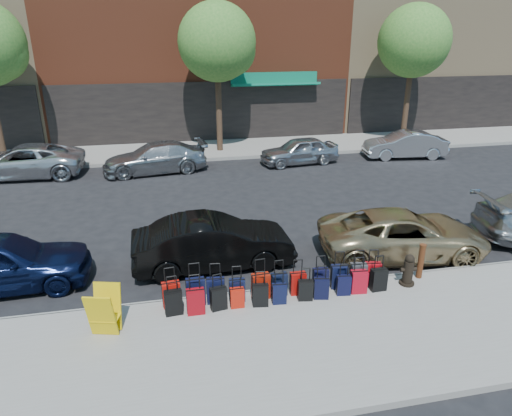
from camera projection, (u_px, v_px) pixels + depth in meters
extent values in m
plane|color=black|center=(243.00, 223.00, 15.40)|extent=(120.00, 120.00, 0.00)
cube|color=gray|center=(299.00, 341.00, 9.45)|extent=(60.00, 4.00, 0.15)
cube|color=gray|center=(210.00, 149.00, 24.48)|extent=(60.00, 4.00, 0.15)
cube|color=gray|center=(275.00, 290.00, 11.29)|extent=(60.00, 0.08, 0.15)
cube|color=gray|center=(214.00, 159.00, 22.64)|extent=(60.00, 0.08, 0.15)
cube|color=black|center=(205.00, 113.00, 25.66)|extent=(16.66, 0.15, 3.40)
cube|color=#0B694E|center=(276.00, 85.00, 25.55)|extent=(5.00, 0.91, 0.27)
cube|color=#0B694E|center=(274.00, 78.00, 25.70)|extent=(5.00, 0.10, 0.60)
cube|color=black|center=(458.00, 104.00, 28.71)|extent=(14.70, 0.15, 3.40)
cylinder|color=black|center=(219.00, 104.00, 23.21)|extent=(0.30, 0.30, 4.80)
sphere|color=#316F25|center=(217.00, 42.00, 22.13)|extent=(3.80, 3.80, 3.80)
sphere|color=#316F25|center=(229.00, 50.00, 22.38)|extent=(2.58, 2.58, 2.58)
cylinder|color=black|center=(407.00, 98.00, 25.21)|extent=(0.30, 0.30, 4.80)
sphere|color=#316F25|center=(414.00, 41.00, 24.12)|extent=(3.80, 3.80, 3.80)
sphere|color=#316F25|center=(423.00, 48.00, 24.38)|extent=(2.58, 2.58, 2.58)
cube|color=#B0120B|center=(171.00, 294.00, 10.43)|extent=(0.42, 0.26, 0.60)
cylinder|color=black|center=(169.00, 269.00, 10.19)|extent=(0.23, 0.06, 0.03)
cube|color=black|center=(196.00, 292.00, 10.50)|extent=(0.44, 0.25, 0.64)
cylinder|color=black|center=(194.00, 265.00, 10.24)|extent=(0.24, 0.04, 0.03)
cube|color=black|center=(216.00, 291.00, 10.57)|extent=(0.43, 0.27, 0.62)
cylinder|color=black|center=(215.00, 265.00, 10.32)|extent=(0.23, 0.06, 0.03)
cube|color=black|center=(237.00, 290.00, 10.64)|extent=(0.38, 0.23, 0.55)
cylinder|color=black|center=(237.00, 268.00, 10.42)|extent=(0.21, 0.05, 0.03)
cube|color=maroon|center=(261.00, 286.00, 10.74)|extent=(0.43, 0.26, 0.62)
cylinder|color=black|center=(261.00, 261.00, 10.49)|extent=(0.23, 0.05, 0.03)
cube|color=black|center=(279.00, 284.00, 10.88)|extent=(0.38, 0.22, 0.56)
cylinder|color=black|center=(280.00, 262.00, 10.66)|extent=(0.21, 0.04, 0.03)
cube|color=#970D09|center=(298.00, 283.00, 10.93)|extent=(0.38, 0.21, 0.56)
cylinder|color=black|center=(299.00, 261.00, 10.70)|extent=(0.21, 0.04, 0.03)
cube|color=black|center=(320.00, 279.00, 11.11)|extent=(0.38, 0.22, 0.55)
cylinder|color=black|center=(322.00, 257.00, 10.89)|extent=(0.21, 0.04, 0.03)
cube|color=black|center=(339.00, 277.00, 11.18)|extent=(0.42, 0.27, 0.60)
cylinder|color=black|center=(341.00, 253.00, 10.94)|extent=(0.22, 0.06, 0.03)
cube|color=#343438|center=(358.00, 275.00, 11.27)|extent=(0.43, 0.28, 0.59)
cylinder|color=black|center=(360.00, 252.00, 11.03)|extent=(0.22, 0.07, 0.03)
cube|color=#A80A12|center=(373.00, 273.00, 11.35)|extent=(0.42, 0.28, 0.57)
cylinder|color=black|center=(375.00, 251.00, 11.12)|extent=(0.22, 0.07, 0.03)
cube|color=black|center=(173.00, 303.00, 10.15)|extent=(0.41, 0.26, 0.57)
cylinder|color=black|center=(172.00, 278.00, 9.92)|extent=(0.22, 0.05, 0.03)
cube|color=maroon|center=(196.00, 302.00, 10.17)|extent=(0.40, 0.23, 0.59)
cylinder|color=black|center=(194.00, 277.00, 9.93)|extent=(0.22, 0.03, 0.03)
cube|color=black|center=(219.00, 298.00, 10.33)|extent=(0.40, 0.27, 0.54)
cylinder|color=black|center=(218.00, 276.00, 10.11)|extent=(0.21, 0.07, 0.03)
cube|color=#B21A0B|center=(237.00, 298.00, 10.42)|extent=(0.32, 0.19, 0.47)
cylinder|color=black|center=(237.00, 278.00, 10.23)|extent=(0.18, 0.03, 0.03)
cube|color=black|center=(260.00, 295.00, 10.47)|extent=(0.38, 0.26, 0.53)
cylinder|color=black|center=(261.00, 273.00, 10.25)|extent=(0.20, 0.06, 0.03)
cube|color=black|center=(279.00, 294.00, 10.56)|extent=(0.34, 0.22, 0.48)
cylinder|color=black|center=(280.00, 274.00, 10.37)|extent=(0.19, 0.05, 0.03)
cube|color=black|center=(305.00, 290.00, 10.69)|extent=(0.37, 0.25, 0.50)
cylinder|color=black|center=(306.00, 270.00, 10.49)|extent=(0.19, 0.06, 0.03)
cube|color=black|center=(321.00, 288.00, 10.76)|extent=(0.38, 0.27, 0.51)
cylinder|color=black|center=(322.00, 267.00, 10.55)|extent=(0.20, 0.07, 0.03)
cube|color=black|center=(344.00, 285.00, 10.91)|extent=(0.36, 0.24, 0.49)
cylinder|color=black|center=(345.00, 265.00, 10.72)|extent=(0.19, 0.06, 0.03)
cube|color=#9F0A1A|center=(359.00, 282.00, 10.98)|extent=(0.41, 0.26, 0.57)
cylinder|color=black|center=(361.00, 259.00, 10.75)|extent=(0.22, 0.05, 0.03)
cube|color=black|center=(378.00, 280.00, 11.08)|extent=(0.39, 0.23, 0.56)
cylinder|color=black|center=(381.00, 257.00, 10.86)|extent=(0.21, 0.04, 0.03)
cylinder|color=black|center=(407.00, 283.00, 11.42)|extent=(0.37, 0.37, 0.06)
cylinder|color=black|center=(408.00, 272.00, 11.31)|extent=(0.25, 0.25, 0.58)
sphere|color=black|center=(410.00, 259.00, 11.18)|extent=(0.23, 0.23, 0.23)
cylinder|color=black|center=(408.00, 269.00, 11.28)|extent=(0.42, 0.13, 0.10)
cylinder|color=#38190C|center=(421.00, 261.00, 11.58)|extent=(0.15, 0.15, 0.91)
cylinder|color=#38190C|center=(423.00, 245.00, 11.41)|extent=(0.17, 0.17, 0.04)
cube|color=#DCB60C|center=(101.00, 316.00, 9.26)|extent=(0.62, 0.40, 1.03)
cube|color=#DCB60C|center=(108.00, 306.00, 9.61)|extent=(0.62, 0.40, 1.03)
cube|color=#DCB60C|center=(105.00, 317.00, 9.49)|extent=(0.65, 0.51, 0.02)
imported|color=black|center=(213.00, 243.00, 12.34)|extent=(4.37, 1.65, 1.43)
imported|color=tan|center=(403.00, 234.00, 12.99)|extent=(5.00, 2.78, 1.32)
imported|color=silver|center=(23.00, 161.00, 19.97)|extent=(5.18, 2.55, 1.41)
imported|color=#AFB1B6|center=(155.00, 158.00, 20.63)|extent=(4.83, 2.43, 1.34)
imported|color=#B6B8BE|center=(299.00, 151.00, 21.96)|extent=(3.92, 1.95, 1.28)
imported|color=silver|center=(405.00, 145.00, 22.99)|extent=(4.22, 1.93, 1.34)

